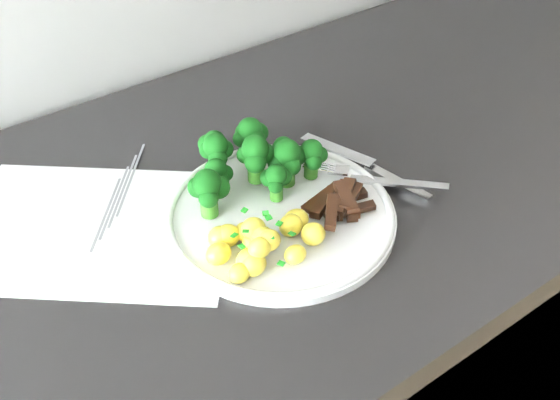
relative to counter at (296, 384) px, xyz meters
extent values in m
cube|color=black|center=(0.00, 0.01, 0.00)|extent=(2.51, 0.63, 0.94)
cube|color=white|center=(-0.26, 0.05, 0.47)|extent=(0.38, 0.37, 0.00)
cube|color=slate|center=(-0.18, 0.11, 0.47)|extent=(0.10, 0.12, 0.00)
cube|color=slate|center=(-0.20, 0.10, 0.47)|extent=(0.09, 0.11, 0.00)
cube|color=slate|center=(-0.22, 0.08, 0.47)|extent=(0.09, 0.11, 0.00)
cube|color=slate|center=(-0.24, 0.07, 0.47)|extent=(0.09, 0.10, 0.00)
cylinder|color=white|center=(-0.07, -0.06, 0.48)|extent=(0.27, 0.27, 0.01)
torus|color=white|center=(-0.07, -0.06, 0.48)|extent=(0.27, 0.27, 0.01)
cylinder|color=#296218|center=(-0.07, 0.00, 0.51)|extent=(0.02, 0.02, 0.03)
sphere|color=black|center=(-0.06, 0.00, 0.53)|extent=(0.02, 0.02, 0.02)
sphere|color=black|center=(-0.08, 0.01, 0.53)|extent=(0.02, 0.02, 0.02)
sphere|color=black|center=(-0.08, -0.01, 0.53)|extent=(0.03, 0.03, 0.03)
sphere|color=black|center=(-0.07, 0.00, 0.54)|extent=(0.03, 0.03, 0.03)
cylinder|color=#296218|center=(-0.02, 0.01, 0.49)|extent=(0.02, 0.02, 0.02)
sphere|color=black|center=(-0.01, 0.01, 0.51)|extent=(0.02, 0.02, 0.02)
sphere|color=black|center=(-0.02, 0.02, 0.51)|extent=(0.02, 0.02, 0.02)
sphere|color=black|center=(-0.03, 0.01, 0.51)|extent=(0.02, 0.02, 0.02)
sphere|color=black|center=(-0.03, 0.00, 0.51)|extent=(0.02, 0.02, 0.02)
sphere|color=black|center=(-0.02, 0.01, 0.52)|extent=(0.03, 0.03, 0.03)
cylinder|color=#296218|center=(-0.12, 0.01, 0.49)|extent=(0.02, 0.02, 0.02)
sphere|color=black|center=(-0.11, 0.01, 0.51)|extent=(0.02, 0.02, 0.02)
sphere|color=black|center=(-0.12, 0.02, 0.51)|extent=(0.02, 0.02, 0.02)
sphere|color=black|center=(-0.13, 0.01, 0.51)|extent=(0.02, 0.02, 0.02)
sphere|color=black|center=(-0.12, 0.00, 0.51)|extent=(0.02, 0.02, 0.02)
sphere|color=black|center=(-0.12, 0.01, 0.52)|extent=(0.03, 0.03, 0.03)
cylinder|color=#296218|center=(-0.05, 0.04, 0.51)|extent=(0.02, 0.02, 0.03)
sphere|color=black|center=(-0.04, 0.04, 0.53)|extent=(0.03, 0.03, 0.03)
sphere|color=black|center=(-0.05, 0.05, 0.53)|extent=(0.02, 0.02, 0.02)
sphere|color=black|center=(-0.06, 0.04, 0.53)|extent=(0.02, 0.02, 0.02)
sphere|color=black|center=(-0.05, 0.03, 0.53)|extent=(0.03, 0.03, 0.03)
sphere|color=black|center=(-0.05, 0.04, 0.54)|extent=(0.03, 0.03, 0.03)
cylinder|color=#296218|center=(-0.10, 0.04, 0.51)|extent=(0.02, 0.02, 0.03)
sphere|color=black|center=(-0.09, 0.04, 0.53)|extent=(0.02, 0.02, 0.02)
sphere|color=black|center=(-0.11, 0.05, 0.53)|extent=(0.02, 0.02, 0.02)
sphere|color=black|center=(-0.11, 0.03, 0.53)|extent=(0.02, 0.02, 0.02)
sphere|color=black|center=(-0.10, 0.04, 0.54)|extent=(0.03, 0.03, 0.03)
cylinder|color=#296218|center=(0.00, -0.02, 0.49)|extent=(0.02, 0.02, 0.02)
sphere|color=black|center=(0.01, -0.03, 0.51)|extent=(0.02, 0.02, 0.02)
sphere|color=black|center=(-0.01, -0.01, 0.51)|extent=(0.02, 0.02, 0.02)
sphere|color=black|center=(-0.01, -0.03, 0.51)|extent=(0.02, 0.02, 0.02)
sphere|color=black|center=(0.00, -0.02, 0.52)|extent=(0.03, 0.03, 0.03)
cylinder|color=#296218|center=(-0.14, -0.01, 0.50)|extent=(0.02, 0.02, 0.03)
sphere|color=black|center=(-0.13, -0.01, 0.52)|extent=(0.03, 0.03, 0.03)
sphere|color=black|center=(-0.15, 0.00, 0.52)|extent=(0.03, 0.03, 0.03)
sphere|color=black|center=(-0.15, -0.02, 0.52)|extent=(0.02, 0.02, 0.02)
sphere|color=black|center=(-0.14, -0.01, 0.53)|extent=(0.03, 0.03, 0.03)
cylinder|color=#296218|center=(-0.06, -0.03, 0.49)|extent=(0.02, 0.02, 0.02)
sphere|color=black|center=(-0.05, -0.03, 0.51)|extent=(0.02, 0.02, 0.02)
sphere|color=black|center=(-0.07, -0.03, 0.51)|extent=(0.02, 0.02, 0.02)
sphere|color=black|center=(-0.07, -0.04, 0.51)|extent=(0.02, 0.02, 0.02)
sphere|color=black|center=(-0.06, -0.03, 0.52)|extent=(0.03, 0.03, 0.03)
cylinder|color=#296218|center=(-0.04, -0.02, 0.50)|extent=(0.02, 0.02, 0.03)
sphere|color=black|center=(-0.02, -0.02, 0.52)|extent=(0.03, 0.03, 0.03)
sphere|color=black|center=(-0.03, 0.00, 0.52)|extent=(0.02, 0.02, 0.02)
sphere|color=black|center=(-0.05, -0.01, 0.52)|extent=(0.02, 0.02, 0.02)
sphere|color=black|center=(-0.04, -0.03, 0.52)|extent=(0.02, 0.02, 0.02)
sphere|color=black|center=(-0.04, -0.02, 0.53)|extent=(0.03, 0.03, 0.03)
cylinder|color=#296218|center=(-0.09, 0.07, 0.49)|extent=(0.02, 0.02, 0.02)
sphere|color=black|center=(-0.08, 0.07, 0.51)|extent=(0.02, 0.02, 0.02)
sphere|color=black|center=(-0.09, 0.07, 0.51)|extent=(0.02, 0.02, 0.02)
sphere|color=black|center=(-0.09, 0.06, 0.51)|extent=(0.02, 0.02, 0.02)
sphere|color=black|center=(-0.09, 0.07, 0.52)|extent=(0.03, 0.03, 0.03)
ellipsoid|color=#FFE64E|center=(-0.13, -0.09, 0.49)|extent=(0.02, 0.02, 0.02)
ellipsoid|color=#FFE64E|center=(-0.16, -0.06, 0.49)|extent=(0.03, 0.03, 0.03)
ellipsoid|color=#FFE64E|center=(-0.17, -0.08, 0.49)|extent=(0.03, 0.02, 0.03)
ellipsoid|color=#FFE64E|center=(-0.09, -0.09, 0.49)|extent=(0.03, 0.03, 0.03)
ellipsoid|color=#FFE64E|center=(-0.15, -0.07, 0.49)|extent=(0.03, 0.03, 0.03)
ellipsoid|color=#FFE64E|center=(-0.13, -0.08, 0.49)|extent=(0.02, 0.02, 0.02)
ellipsoid|color=#FFE64E|center=(-0.07, -0.12, 0.49)|extent=(0.03, 0.03, 0.03)
ellipsoid|color=#FFE64E|center=(-0.13, -0.09, 0.49)|extent=(0.03, 0.02, 0.02)
ellipsoid|color=#FFE64E|center=(-0.15, -0.11, 0.49)|extent=(0.03, 0.03, 0.03)
ellipsoid|color=#FFE64E|center=(-0.17, -0.12, 0.49)|extent=(0.02, 0.02, 0.02)
ellipsoid|color=#FFE64E|center=(-0.13, -0.07, 0.49)|extent=(0.03, 0.02, 0.03)
ellipsoid|color=#FFE64E|center=(-0.07, -0.09, 0.49)|extent=(0.03, 0.03, 0.02)
ellipsoid|color=#FFE64E|center=(-0.13, -0.10, 0.51)|extent=(0.03, 0.02, 0.02)
ellipsoid|color=#FFE64E|center=(-0.11, -0.13, 0.49)|extent=(0.03, 0.02, 0.02)
ellipsoid|color=#FFE64E|center=(-0.15, -0.12, 0.49)|extent=(0.03, 0.03, 0.03)
ellipsoid|color=#FFE64E|center=(-0.13, -0.07, 0.49)|extent=(0.02, 0.02, 0.02)
ellipsoid|color=#FFE64E|center=(-0.13, -0.09, 0.51)|extent=(0.03, 0.03, 0.02)
ellipsoid|color=#FFE64E|center=(-0.14, -0.11, 0.51)|extent=(0.03, 0.02, 0.02)
ellipsoid|color=#FFE64E|center=(-0.13, -0.11, 0.51)|extent=(0.03, 0.02, 0.02)
cube|color=#146B14|center=(-0.14, -0.11, 0.51)|extent=(0.01, 0.01, 0.00)
cube|color=#146B14|center=(-0.11, -0.10, 0.52)|extent=(0.01, 0.01, 0.00)
cube|color=#146B14|center=(-0.13, -0.12, 0.52)|extent=(0.01, 0.01, 0.00)
cube|color=#146B14|center=(-0.13, -0.06, 0.52)|extent=(0.01, 0.01, 0.00)
cube|color=#146B14|center=(-0.14, -0.12, 0.51)|extent=(0.01, 0.01, 0.00)
cube|color=#146B14|center=(-0.14, -0.11, 0.51)|extent=(0.01, 0.01, 0.00)
cube|color=#146B14|center=(-0.16, -0.09, 0.51)|extent=(0.01, 0.01, 0.00)
cube|color=#146B14|center=(-0.11, -0.09, 0.52)|extent=(0.01, 0.01, 0.00)
cube|color=#146B14|center=(-0.10, -0.12, 0.51)|extent=(0.01, 0.01, 0.00)
cube|color=#146B14|center=(-0.15, -0.09, 0.52)|extent=(0.01, 0.01, 0.00)
cube|color=#146B14|center=(-0.13, -0.10, 0.51)|extent=(0.01, 0.01, 0.00)
cube|color=#146B14|center=(-0.14, -0.15, 0.51)|extent=(0.01, 0.01, 0.00)
cube|color=#146B14|center=(-0.11, -0.08, 0.52)|extent=(0.01, 0.01, 0.00)
cube|color=#146B14|center=(-0.16, -0.10, 0.51)|extent=(0.01, 0.01, 0.00)
cube|color=black|center=(-0.02, -0.09, 0.49)|extent=(0.04, 0.05, 0.01)
cube|color=black|center=(-0.02, -0.07, 0.49)|extent=(0.06, 0.02, 0.01)
cube|color=black|center=(-0.01, -0.11, 0.49)|extent=(0.06, 0.03, 0.01)
cube|color=black|center=(0.00, -0.08, 0.49)|extent=(0.06, 0.03, 0.01)
cube|color=black|center=(0.00, -0.10, 0.49)|extent=(0.04, 0.05, 0.01)
cube|color=black|center=(-0.03, -0.08, 0.49)|extent=(0.06, 0.04, 0.02)
cube|color=black|center=(0.01, -0.08, 0.49)|extent=(0.04, 0.05, 0.01)
cube|color=black|center=(-0.01, -0.10, 0.50)|extent=(0.04, 0.06, 0.01)
cube|color=black|center=(0.00, -0.10, 0.49)|extent=(0.04, 0.04, 0.01)
cube|color=black|center=(-0.01, -0.09, 0.50)|extent=(0.06, 0.05, 0.01)
cube|color=black|center=(0.00, -0.10, 0.50)|extent=(0.05, 0.04, 0.01)
cube|color=black|center=(-0.04, -0.11, 0.50)|extent=(0.05, 0.05, 0.01)
cube|color=black|center=(-0.01, -0.10, 0.50)|extent=(0.04, 0.06, 0.01)
cube|color=black|center=(-0.02, -0.09, 0.49)|extent=(0.05, 0.04, 0.01)
cube|color=silver|center=(0.07, -0.10, 0.49)|extent=(0.08, 0.10, 0.02)
cube|color=silver|center=(0.02, -0.04, 0.49)|extent=(0.03, 0.03, 0.01)
cylinder|color=silver|center=(0.01, -0.02, 0.49)|extent=(0.03, 0.03, 0.00)
cylinder|color=silver|center=(0.01, -0.02, 0.49)|extent=(0.03, 0.03, 0.00)
cylinder|color=silver|center=(0.01, -0.03, 0.49)|extent=(0.03, 0.03, 0.00)
cylinder|color=silver|center=(0.00, -0.03, 0.49)|extent=(0.03, 0.03, 0.00)
cube|color=silver|center=(0.06, 0.00, 0.49)|extent=(0.04, 0.11, 0.01)
cube|color=silver|center=(0.08, -0.09, 0.48)|extent=(0.04, 0.09, 0.02)
camera|label=1|loc=(-0.41, -0.53, 0.99)|focal=42.11mm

